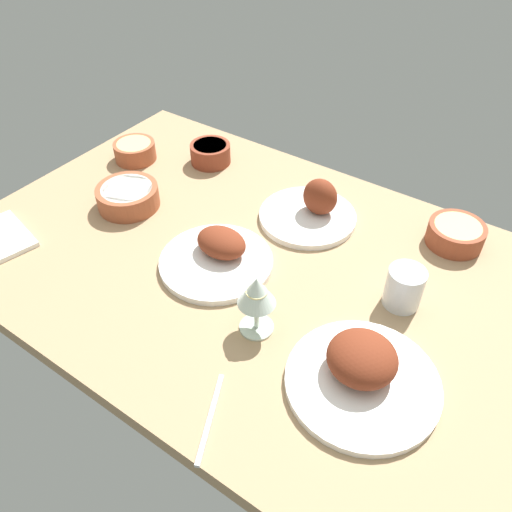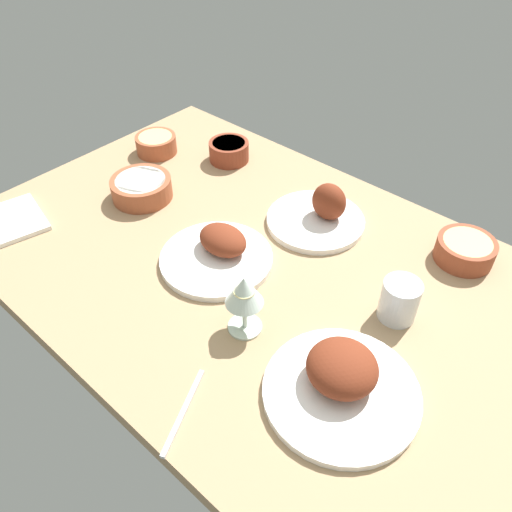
{
  "view_description": "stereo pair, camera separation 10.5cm",
  "coord_description": "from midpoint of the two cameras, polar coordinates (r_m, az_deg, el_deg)",
  "views": [
    {
      "loc": [
        49.34,
        -71.29,
        84.26
      ],
      "look_at": [
        0.0,
        0.0,
        6.0
      ],
      "focal_mm": 35.93,
      "sensor_mm": 36.0,
      "label": 1
    },
    {
      "loc": [
        57.56,
        -64.84,
        84.26
      ],
      "look_at": [
        0.0,
        0.0,
        6.0
      ],
      "focal_mm": 35.93,
      "sensor_mm": 36.0,
      "label": 2
    }
  ],
  "objects": [
    {
      "name": "fork_loose",
      "position": [
        0.93,
        -8.47,
        -17.57
      ],
      "size": [
        8.07,
        16.33,
        0.8
      ],
      "primitive_type": "cube",
      "rotation": [
        0.0,
        0.0,
        5.14
      ],
      "color": "silver",
      "rests_on": "dining_table"
    },
    {
      "name": "bowl_potatoes",
      "position": [
        1.58,
        -15.24,
        11.22
      ],
      "size": [
        11.98,
        11.98,
        5.36
      ],
      "color": "#A35133",
      "rests_on": "dining_table"
    },
    {
      "name": "dining_table",
      "position": [
        1.19,
        -2.5,
        -1.53
      ],
      "size": [
        140.0,
        90.0,
        4.0
      ],
      "primitive_type": "cube",
      "color": "tan",
      "rests_on": "ground"
    },
    {
      "name": "plate_center_main",
      "position": [
        1.29,
        3.99,
        5.15
      ],
      "size": [
        24.51,
        24.51,
        10.74
      ],
      "color": "white",
      "rests_on": "dining_table"
    },
    {
      "name": "wine_glass",
      "position": [
        0.97,
        -3.02,
        -4.37
      ],
      "size": [
        7.6,
        7.6,
        14.0
      ],
      "color": "silver",
      "rests_on": "dining_table"
    },
    {
      "name": "plate_far_side",
      "position": [
        1.17,
        -6.78,
        0.04
      ],
      "size": [
        26.02,
        26.02,
        7.4
      ],
      "color": "white",
      "rests_on": "dining_table"
    },
    {
      "name": "bowl_sauce",
      "position": [
        1.52,
        -7.1,
        11.28
      ],
      "size": [
        11.59,
        11.59,
        5.75
      ],
      "color": "brown",
      "rests_on": "dining_table"
    },
    {
      "name": "bowl_pasta",
      "position": [
        1.28,
        19.22,
        2.29
      ],
      "size": [
        13.33,
        13.33,
        5.35
      ],
      "color": "brown",
      "rests_on": "dining_table"
    },
    {
      "name": "plate_near_viewer",
      "position": [
        0.96,
        8.62,
        -12.65
      ],
      "size": [
        28.28,
        28.28,
        8.92
      ],
      "color": "white",
      "rests_on": "dining_table"
    },
    {
      "name": "bowl_cream",
      "position": [
        1.39,
        -16.21,
        6.36
      ],
      "size": [
        15.97,
        15.97,
        5.57
      ],
      "color": "#A35133",
      "rests_on": "dining_table"
    },
    {
      "name": "water_tumbler",
      "position": [
        1.09,
        13.55,
        -3.55
      ],
      "size": [
        7.81,
        7.81,
        9.07
      ],
      "primitive_type": "cylinder",
      "color": "silver",
      "rests_on": "dining_table"
    }
  ]
}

